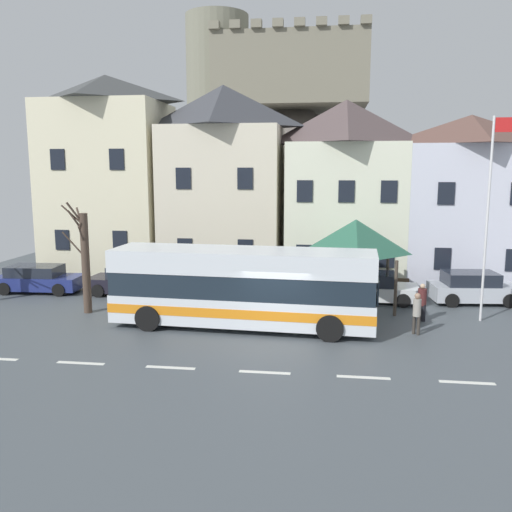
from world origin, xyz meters
The scene contains 17 objects.
ground_plane centered at (0.00, 0.00, -0.03)m, with size 40.00×60.00×0.07m.
townhouse_00 centered at (-10.90, 11.80, 5.75)m, with size 6.60×5.66×11.50m.
townhouse_01 centered at (-4.04, 11.63, 5.39)m, with size 6.50×5.33×10.79m.
townhouse_02 centered at (2.73, 11.86, 4.95)m, with size 6.25×5.78×9.91m.
townhouse_03 centered at (9.25, 11.86, 4.52)m, with size 6.78×5.79×9.03m.
hilltop_castle centered at (-1.66, 33.30, 6.71)m, with size 42.95×42.95×19.44m.
transit_bus centered at (-1.43, 1.96, 1.57)m, with size 10.45×3.10×3.11m.
bus_shelter centered at (3.11, 6.10, 3.16)m, with size 3.60×3.60×3.96m.
parked_car_00 centered at (-12.75, 6.65, 0.67)m, with size 4.34×2.09×1.36m.
parked_car_01 centered at (8.63, 7.24, 0.71)m, with size 4.09×2.28×1.46m.
parked_car_02 centered at (-7.63, 6.69, 0.70)m, with size 4.59×2.16×1.44m.
parked_car_03 centered at (3.81, 6.89, 0.68)m, with size 4.56×2.20×1.38m.
pedestrian_00 centered at (5.75, 3.80, 0.84)m, with size 0.36×0.36×1.56m.
pedestrian_01 centered at (5.24, 1.85, 0.95)m, with size 0.30×0.30×1.61m.
public_bench centered at (5.11, 8.14, 0.47)m, with size 1.55×0.48×0.87m.
flagpole centered at (8.25, 4.12, 4.72)m, with size 0.95×0.10×8.26m.
bare_tree_01 centered at (-8.51, 3.17, 2.32)m, with size 1.10×1.28×4.85m.
Camera 1 is at (1.83, -18.33, 6.20)m, focal length 37.51 mm.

